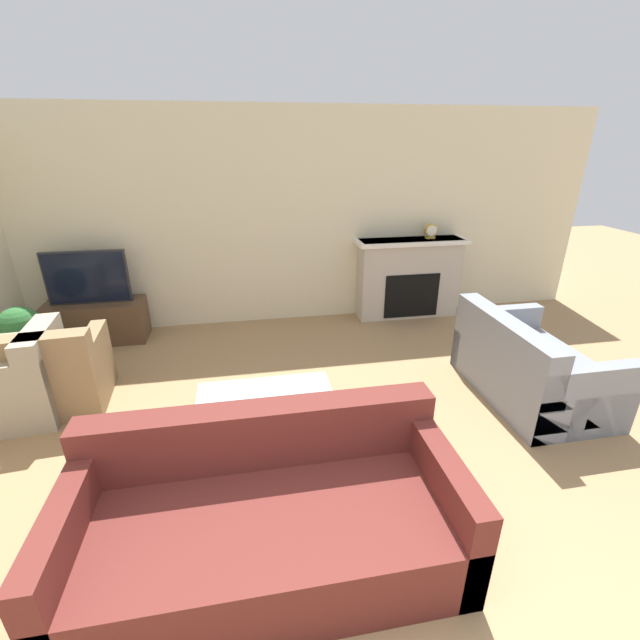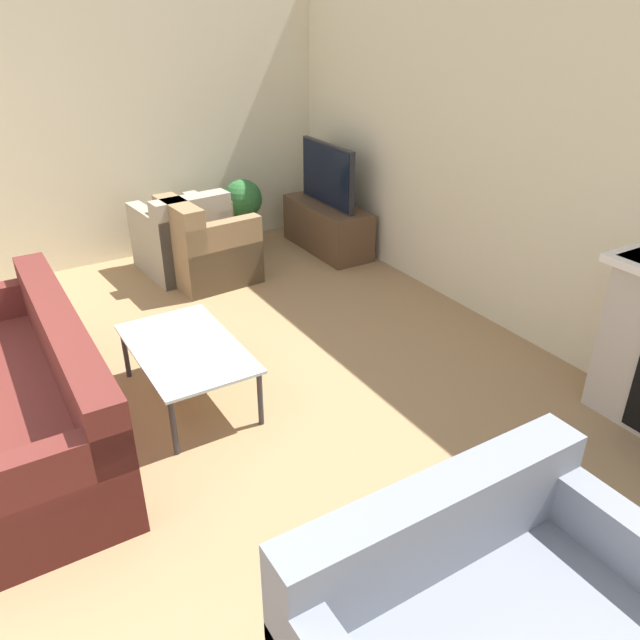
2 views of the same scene
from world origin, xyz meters
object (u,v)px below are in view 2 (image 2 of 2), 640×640
Objects in this scene: couch_sectional at (15,407)px; armchair_accent at (207,251)px; coffee_table at (186,351)px; potted_plant at (243,205)px; armchair_by_window at (183,242)px; couch_loveseat at (484,640)px; tv at (327,175)px.

armchair_accent is (-1.75, 1.93, 0.02)m from couch_sectional.
potted_plant reaches higher than coffee_table.
potted_plant is (-0.58, 0.66, 0.19)m from armchair_accent.
armchair_accent reaches higher than potted_plant.
couch_sectional is 2.78m from armchair_by_window.
coffee_table is (1.81, -0.87, 0.07)m from armchair_accent.
potted_plant is at bearing 147.23° from coffee_table.
couch_sectional and armchair_by_window have the same top height.
couch_loveseat and armchair_by_window have the same top height.
couch_loveseat is 1.89× the size of potted_plant.
couch_sectional is at bearing 116.91° from couch_loveseat.
armchair_by_window is at bearing 138.92° from couch_sectional.
armchair_accent is at bearing 154.20° from coffee_table.
tv is at bearing 119.02° from couch_sectional.
potted_plant is at bearing 131.87° from couch_sectional.
armchair_by_window is 1.13× the size of potted_plant.
couch_loveseat reaches higher than coffee_table.
tv is 3.02m from coffee_table.
couch_sectional is at bearing -48.13° from potted_plant.
armchair_by_window is 1.05× the size of armchair_accent.
tv is at bearing 65.15° from couch_loveseat.
tv reaches higher than armchair_accent.
couch_sectional is 2.85× the size of potted_plant.
couch_loveseat is at bearing 26.91° from couch_sectional.
coffee_table is 2.84m from potted_plant.
potted_plant is at bearing 75.20° from couch_loveseat.
couch_loveseat is 1.33× the size of coffee_table.
coffee_table is (1.92, -2.29, -0.44)m from tv.
couch_loveseat is at bearing 167.56° from armchair_accent.
potted_plant is at bearing -121.69° from tv.
potted_plant is at bearing -168.10° from armchair_by_window.
tv is at bearing 58.31° from potted_plant.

